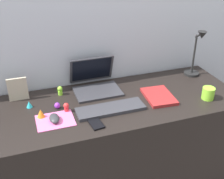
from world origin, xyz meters
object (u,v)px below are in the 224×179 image
cell_phone (95,123)px  toy_figurine_purple (57,106)px  toy_figurine_red (66,107)px  notebook_pad (159,96)px  toy_figurine_orange (41,114)px  toy_figurine_cyan (29,104)px  mouse (54,118)px  desk_lamp (196,55)px  laptop (95,81)px  picture_frame (18,89)px  coffee_mug (208,93)px  toy_figurine_lime (60,90)px  keyboard (111,109)px

cell_phone → toy_figurine_purple: (-0.17, 0.23, 0.01)m
cell_phone → toy_figurine_red: (-0.13, 0.17, 0.03)m
notebook_pad → toy_figurine_orange: size_ratio=4.51×
cell_phone → toy_figurine_orange: size_ratio=2.40×
toy_figurine_red → cell_phone: bearing=-54.1°
toy_figurine_orange → cell_phone: bearing=-29.7°
toy_figurine_cyan → toy_figurine_red: toy_figurine_red is taller
mouse → toy_figurine_orange: bearing=135.5°
desk_lamp → toy_figurine_orange: bearing=-170.4°
desk_lamp → toy_figurine_red: desk_lamp is taller
laptop → picture_frame: size_ratio=2.00×
laptop → toy_figurine_red: 0.33m
coffee_mug → toy_figurine_lime: bearing=158.0°
toy_figurine_orange → toy_figurine_purple: 0.12m
cell_phone → coffee_mug: (0.75, 0.03, 0.03)m
keyboard → cell_phone: 0.16m
desk_lamp → toy_figurine_lime: bearing=177.8°
toy_figurine_lime → toy_figurine_purple: size_ratio=1.57×
coffee_mug → toy_figurine_orange: 1.04m
desk_lamp → coffee_mug: (-0.10, -0.32, -0.13)m
picture_frame → laptop: bearing=-1.1°
keyboard → cell_phone: bearing=-141.0°
laptop → toy_figurine_orange: laptop is taller
toy_figurine_lime → laptop: bearing=2.4°
toy_figurine_orange → laptop: bearing=31.5°
toy_figurine_lime → toy_figurine_cyan: 0.22m
toy_figurine_lime → toy_figurine_cyan: toy_figurine_lime is taller
picture_frame → coffee_mug: (1.13, -0.37, -0.04)m
keyboard → toy_figurine_lime: bearing=131.2°
coffee_mug → toy_figurine_cyan: bearing=166.4°
keyboard → mouse: bearing=-178.7°
desk_lamp → toy_figurine_red: 1.00m
laptop → cell_phone: size_ratio=2.34×
coffee_mug → mouse: bearing=176.3°
coffee_mug → toy_figurine_cyan: coffee_mug is taller
desk_lamp → picture_frame: 1.24m
laptop → picture_frame: laptop is taller
laptop → picture_frame: (-0.49, 0.01, 0.02)m
toy_figurine_orange → toy_figurine_red: size_ratio=0.95×
toy_figurine_lime → toy_figurine_purple: bearing=-106.1°
notebook_pad → toy_figurine_cyan: bearing=173.7°
mouse → toy_figurine_purple: bearing=73.8°
notebook_pad → toy_figurine_orange: toy_figurine_orange is taller
desk_lamp → toy_figurine_orange: (-1.13, -0.19, -0.14)m
coffee_mug → notebook_pad: bearing=158.9°
toy_figurine_lime → toy_figurine_red: (-0.00, -0.21, -0.00)m
mouse → cell_phone: 0.23m
keyboard → coffee_mug: size_ratio=5.24×
mouse → toy_figurine_red: toy_figurine_red is taller
toy_figurine_orange → picture_frame: bearing=113.2°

